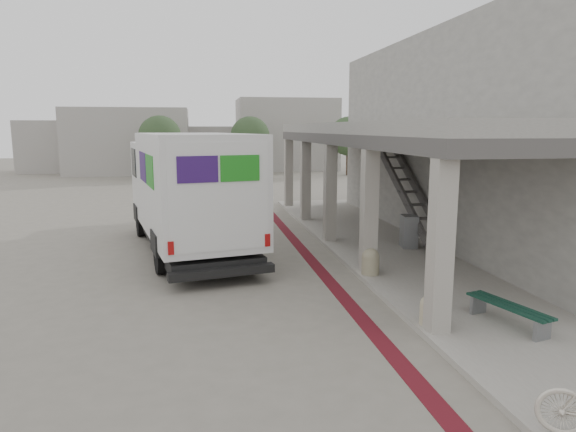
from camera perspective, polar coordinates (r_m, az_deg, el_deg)
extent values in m
plane|color=slate|center=(12.78, 0.50, -7.78)|extent=(120.00, 120.00, 0.00)
cube|color=#58111A|center=(14.86, 2.91, -5.27)|extent=(0.35, 40.00, 0.01)
cube|color=gray|center=(14.02, 16.90, -6.37)|extent=(4.40, 28.00, 0.12)
cube|color=gray|center=(19.06, 20.40, 8.09)|extent=(4.30, 17.00, 7.00)
cube|color=#4B4946|center=(17.48, 9.60, 8.46)|extent=(3.40, 16.90, 0.35)
cube|color=gray|center=(17.48, 9.63, 9.61)|extent=(3.40, 16.90, 0.35)
cube|color=#9A9791|center=(46.37, -17.24, 7.95)|extent=(10.00, 6.00, 5.50)
cube|color=#9A9791|center=(50.04, -8.58, 7.51)|extent=(8.00, 6.00, 4.00)
cube|color=#9A9791|center=(48.69, -0.19, 9.03)|extent=(9.00, 6.00, 6.50)
cube|color=#9A9791|center=(50.42, -23.61, 7.12)|extent=(7.00, 5.00, 4.50)
cylinder|color=#38281C|center=(40.17, -13.93, 5.67)|extent=(0.36, 0.36, 2.40)
sphere|color=#2A4025|center=(40.09, -14.05, 8.52)|extent=(3.20, 3.20, 3.20)
cylinder|color=#38281C|center=(42.28, -4.19, 6.12)|extent=(0.36, 0.36, 2.40)
sphere|color=#2A4025|center=(42.20, -4.22, 8.83)|extent=(3.20, 3.20, 3.20)
cylinder|color=#38281C|center=(42.85, 6.71, 6.13)|extent=(0.36, 0.36, 2.40)
sphere|color=#2A4025|center=(42.77, 6.77, 8.80)|extent=(3.20, 3.20, 3.20)
cube|color=black|center=(16.49, -10.81, -2.31)|extent=(3.93, 8.28, 0.34)
cube|color=silver|center=(15.22, -10.30, 3.43)|extent=(3.86, 6.34, 2.96)
cube|color=silver|center=(19.09, -12.59, 4.09)|extent=(3.11, 2.66, 2.62)
cube|color=silver|center=(20.37, -13.02, 1.68)|extent=(2.59, 1.17, 0.91)
cube|color=black|center=(19.94, -13.07, 6.11)|extent=(2.56, 1.04, 1.19)
cube|color=black|center=(12.61, -7.31, -6.22)|extent=(2.62, 0.80, 0.20)
cube|color=#2E1356|center=(15.76, -15.84, 5.30)|extent=(0.34, 1.57, 0.85)
cube|color=#1C7E1B|center=(14.07, -15.14, 4.85)|extent=(0.34, 1.57, 0.85)
cube|color=#2E1356|center=(12.14, -10.01, 5.12)|extent=(0.95, 0.23, 0.63)
cube|color=#1C7E1B|center=(12.38, -5.34, 5.31)|extent=(0.95, 0.23, 0.63)
cylinder|color=black|center=(19.20, -15.97, -0.65)|extent=(0.52, 1.07, 1.02)
cylinder|color=black|center=(19.56, -8.99, -0.20)|extent=(0.52, 1.07, 1.02)
cylinder|color=black|center=(14.11, -13.87, -4.23)|extent=(0.52, 1.07, 1.02)
cylinder|color=black|center=(14.59, -4.52, -3.51)|extent=(0.52, 1.07, 1.02)
cube|color=slate|center=(10.37, 26.40, -11.27)|extent=(0.39, 0.18, 0.38)
cube|color=slate|center=(11.28, 20.38, -9.17)|extent=(0.39, 0.18, 0.38)
cube|color=#113528|center=(10.64, 22.83, -9.28)|extent=(0.59, 1.76, 0.04)
cube|color=#113528|center=(10.74, 23.33, -9.14)|extent=(0.59, 1.76, 0.04)
cube|color=#113528|center=(10.84, 23.83, -9.00)|extent=(0.59, 1.76, 0.04)
cylinder|color=tan|center=(10.41, 15.46, -10.49)|extent=(0.38, 0.38, 0.38)
sphere|color=tan|center=(10.34, 15.51, -9.50)|extent=(0.38, 0.38, 0.38)
cylinder|color=gray|center=(13.47, 9.14, -5.45)|extent=(0.45, 0.45, 0.45)
sphere|color=gray|center=(13.41, 9.16, -4.52)|extent=(0.45, 0.45, 0.45)
cube|color=slate|center=(16.67, 13.28, -1.66)|extent=(0.55, 0.68, 1.02)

